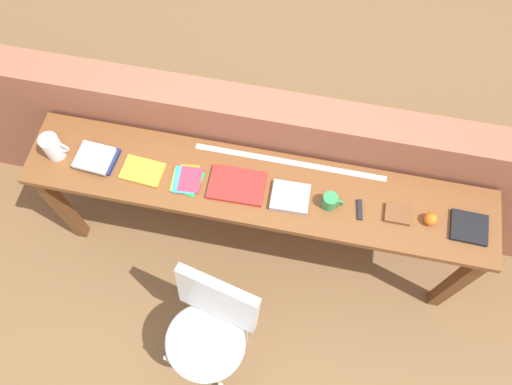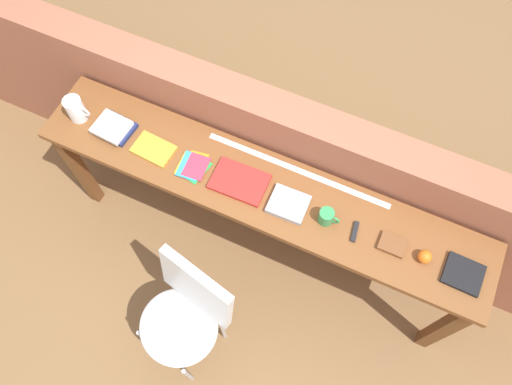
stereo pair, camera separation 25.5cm
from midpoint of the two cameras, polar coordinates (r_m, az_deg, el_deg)
ground_plane at (r=3.33m, az=0.40°, el=-10.47°), size 40.00×40.00×0.00m
brick_wall_back at (r=3.03m, az=5.48°, el=3.09°), size 6.00×0.20×1.13m
sideboard at (r=2.73m, az=3.10°, el=-0.86°), size 2.50×0.44×0.88m
chair_white_moulded at (r=2.76m, az=-5.44°, el=-13.93°), size 0.53×0.54×0.89m
pitcher_white at (r=2.88m, az=-17.55°, el=8.85°), size 0.14×0.10×0.18m
book_stack_leftmost at (r=2.82m, az=-13.51°, el=6.97°), size 0.21×0.19×0.05m
magazine_cycling at (r=2.73m, az=-9.04°, el=4.65°), size 0.23×0.16×0.02m
pamphlet_pile_colourful at (r=2.65m, az=-4.48°, el=2.72°), size 0.17×0.19×0.01m
book_open_centre at (r=2.60m, az=0.89°, el=0.98°), size 0.29×0.20×0.02m
book_grey_hardcover at (r=2.56m, az=6.57°, el=-1.64°), size 0.20×0.17×0.03m
mug at (r=2.53m, az=10.95°, el=-3.05°), size 0.11×0.08×0.09m
multitool_folded at (r=2.57m, az=14.04°, el=-4.66°), size 0.04×0.11×0.02m
leather_journal_brown at (r=2.59m, az=18.07°, el=-5.98°), size 0.13×0.10×0.02m
sports_ball_small at (r=2.60m, az=21.45°, el=-7.15°), size 0.07×0.07×0.07m
book_repair_rightmost at (r=2.67m, az=25.20°, el=-8.74°), size 0.19×0.17×0.02m
ruler_metal_back_edge at (r=2.66m, az=7.46°, el=2.29°), size 1.03×0.03×0.00m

